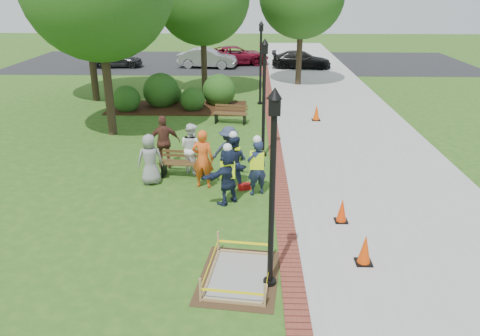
{
  "coord_description": "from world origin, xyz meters",
  "views": [
    {
      "loc": [
        0.84,
        -11.43,
        6.02
      ],
      "look_at": [
        0.5,
        1.2,
        1.0
      ],
      "focal_mm": 35.0,
      "sensor_mm": 36.0,
      "label": 1
    }
  ],
  "objects_px": {
    "wet_concrete_pad": "(239,268)",
    "hivis_worker_a": "(228,174)",
    "cone_front": "(365,250)",
    "hivis_worker_c": "(233,160)",
    "bench_near": "(184,169)",
    "lamp_near": "(273,177)",
    "hivis_worker_b": "(257,166)"
  },
  "relations": [
    {
      "from": "cone_front",
      "to": "lamp_near",
      "type": "height_order",
      "value": "lamp_near"
    },
    {
      "from": "lamp_near",
      "to": "hivis_worker_a",
      "type": "relative_size",
      "value": 2.32
    },
    {
      "from": "wet_concrete_pad",
      "to": "bench_near",
      "type": "bearing_deg",
      "value": 109.39
    },
    {
      "from": "hivis_worker_a",
      "to": "lamp_near",
      "type": "bearing_deg",
      "value": -74.5
    },
    {
      "from": "bench_near",
      "to": "hivis_worker_a",
      "type": "relative_size",
      "value": 0.87
    },
    {
      "from": "bench_near",
      "to": "cone_front",
      "type": "xyz_separation_m",
      "value": [
        4.85,
        -5.1,
        0.09
      ]
    },
    {
      "from": "cone_front",
      "to": "hivis_worker_c",
      "type": "distance_m",
      "value": 5.35
    },
    {
      "from": "hivis_worker_b",
      "to": "wet_concrete_pad",
      "type": "bearing_deg",
      "value": -95.26
    },
    {
      "from": "bench_near",
      "to": "hivis_worker_a",
      "type": "xyz_separation_m",
      "value": [
        1.57,
        -1.99,
        0.65
      ]
    },
    {
      "from": "hivis_worker_a",
      "to": "bench_near",
      "type": "bearing_deg",
      "value": 128.32
    },
    {
      "from": "cone_front",
      "to": "lamp_near",
      "type": "relative_size",
      "value": 0.18
    },
    {
      "from": "lamp_near",
      "to": "bench_near",
      "type": "bearing_deg",
      "value": 114.2
    },
    {
      "from": "lamp_near",
      "to": "hivis_worker_c",
      "type": "distance_m",
      "value": 5.43
    },
    {
      "from": "wet_concrete_pad",
      "to": "hivis_worker_b",
      "type": "height_order",
      "value": "hivis_worker_b"
    },
    {
      "from": "bench_near",
      "to": "cone_front",
      "type": "height_order",
      "value": "bench_near"
    },
    {
      "from": "lamp_near",
      "to": "hivis_worker_a",
      "type": "distance_m",
      "value": 4.38
    },
    {
      "from": "wet_concrete_pad",
      "to": "hivis_worker_b",
      "type": "xyz_separation_m",
      "value": [
        0.4,
        4.35,
        0.7
      ]
    },
    {
      "from": "wet_concrete_pad",
      "to": "cone_front",
      "type": "bearing_deg",
      "value": 11.96
    },
    {
      "from": "bench_near",
      "to": "hivis_worker_c",
      "type": "height_order",
      "value": "hivis_worker_c"
    },
    {
      "from": "hivis_worker_a",
      "to": "wet_concrete_pad",
      "type": "bearing_deg",
      "value": -83.32
    },
    {
      "from": "hivis_worker_c",
      "to": "hivis_worker_a",
      "type": "bearing_deg",
      "value": -95.55
    },
    {
      "from": "hivis_worker_b",
      "to": "lamp_near",
      "type": "bearing_deg",
      "value": -86.78
    },
    {
      "from": "hivis_worker_a",
      "to": "hivis_worker_c",
      "type": "distance_m",
      "value": 1.17
    },
    {
      "from": "bench_near",
      "to": "hivis_worker_a",
      "type": "height_order",
      "value": "hivis_worker_a"
    },
    {
      "from": "bench_near",
      "to": "hivis_worker_a",
      "type": "bearing_deg",
      "value": -51.68
    },
    {
      "from": "lamp_near",
      "to": "hivis_worker_a",
      "type": "height_order",
      "value": "lamp_near"
    },
    {
      "from": "wet_concrete_pad",
      "to": "hivis_worker_b",
      "type": "distance_m",
      "value": 4.42
    },
    {
      "from": "wet_concrete_pad",
      "to": "hivis_worker_a",
      "type": "bearing_deg",
      "value": 96.68
    },
    {
      "from": "bench_near",
      "to": "hivis_worker_c",
      "type": "bearing_deg",
      "value": -26.08
    },
    {
      "from": "cone_front",
      "to": "hivis_worker_c",
      "type": "relative_size",
      "value": 0.41
    },
    {
      "from": "lamp_near",
      "to": "wet_concrete_pad",
      "type": "bearing_deg",
      "value": 160.95
    },
    {
      "from": "bench_near",
      "to": "hivis_worker_b",
      "type": "bearing_deg",
      "value": -29.37
    }
  ]
}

